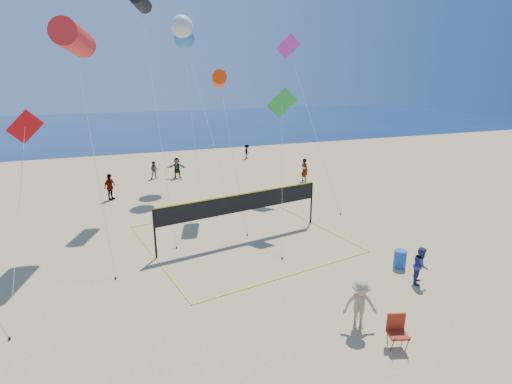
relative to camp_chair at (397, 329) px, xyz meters
name	(u,v)px	position (x,y,z in m)	size (l,w,h in m)	color
ground	(297,377)	(-3.68, -0.20, -0.65)	(120.00, 120.00, 0.00)	tan
ocean	(141,125)	(-3.68, 61.80, -0.63)	(140.00, 50.00, 0.03)	navy
bystander_a	(421,265)	(3.66, 3.09, 0.18)	(0.80, 0.63, 1.65)	navy
bystander_b	(360,305)	(-0.61, 1.25, 0.29)	(1.20, 0.69, 1.86)	tan
far_person_0	(110,187)	(-8.76, 19.94, 0.30)	(1.10, 0.46, 1.89)	gray
far_person_1	(177,168)	(-3.33, 24.53, 0.23)	(1.62, 0.52, 1.75)	gray
far_person_2	(305,170)	(6.42, 19.81, 0.32)	(0.71, 0.46, 1.94)	gray
far_person_3	(154,170)	(-5.18, 24.89, 0.10)	(0.73, 0.57, 1.50)	gray
far_person_4	(247,152)	(4.82, 30.08, 0.09)	(0.95, 0.54, 1.47)	gray
camp_chair	(397,329)	(0.00, 0.00, 0.00)	(0.74, 0.87, 1.26)	#9D2711
trash_barrel	(400,259)	(3.81, 4.56, -0.22)	(0.56, 0.56, 0.84)	#1A4DAF
volleyball_net	(241,208)	(-2.11, 10.18, 1.13)	(11.24, 11.12, 2.58)	black
kite_0	(74,38)	(-9.51, 13.25, 9.63)	(1.98, 7.17, 11.13)	red
kite_1	(140,1)	(-5.79, 18.88, 12.28)	(1.62, 10.05, 13.55)	black
kite_2	(219,79)	(-1.67, 15.82, 7.65)	(1.34, 6.52, 8.88)	#FF4006
kite_3	(24,136)	(-11.96, 11.49, 5.31)	(1.63, 7.41, 7.11)	#BC0B0F
kite_4	(282,109)	(0.89, 11.92, 6.08)	(2.85, 5.39, 7.92)	green
kite_5	(291,54)	(4.32, 18.48, 9.27)	(1.76, 7.42, 11.38)	#C12CAD
kite_6	(182,26)	(-2.72, 22.18, 11.24)	(1.87, 8.07, 12.69)	silver
kite_7	(184,38)	(-2.21, 24.20, 10.62)	(2.12, 9.99, 12.08)	#2D7DCB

